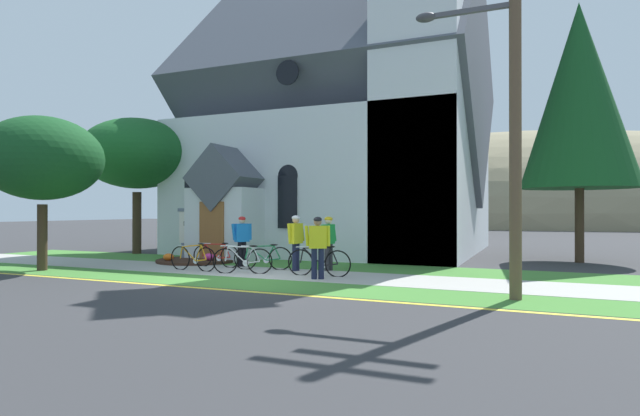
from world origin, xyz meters
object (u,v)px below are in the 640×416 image
utility_pole (510,70)px  bicycle_orange (216,256)px  bicycle_yellow (319,262)px  cyclist_in_orange_jersey (296,239)px  bicycle_red (193,258)px  roadside_conifer (579,95)px  cyclist_in_yellow_jersey (242,238)px  church_sign (203,227)px  verge_sapling (42,159)px  cyclist_in_red_jersey (329,239)px  cyclist_in_green_jersey (318,243)px  bicycle_blue (263,258)px  yard_deciduous_tree (137,154)px  bicycle_green (243,260)px

utility_pole → bicycle_orange: bearing=164.2°
bicycle_yellow → cyclist_in_orange_jersey: (-1.09, 0.79, 0.58)m
bicycle_yellow → bicycle_red: 3.96m
bicycle_red → roadside_conifer: bearing=34.1°
cyclist_in_yellow_jersey → church_sign: bearing=155.8°
cyclist_in_orange_jersey → verge_sapling: size_ratio=0.36×
cyclist_in_red_jersey → cyclist_in_yellow_jersey: bearing=-178.4°
cyclist_in_green_jersey → bicycle_yellow: bearing=110.0°
cyclist_in_green_jersey → cyclist_in_yellow_jersey: (-3.41, 1.77, -0.02)m
bicycle_blue → cyclist_in_red_jersey: bearing=15.7°
cyclist_in_red_jersey → bicycle_yellow: bearing=-79.2°
cyclist_in_orange_jersey → yard_deciduous_tree: bearing=162.0°
utility_pole → bicycle_green: bearing=168.9°
bicycle_green → yard_deciduous_tree: bearing=152.4°
cyclist_in_yellow_jersey → cyclist_in_red_jersey: bearing=1.6°
bicycle_red → verge_sapling: bearing=-157.7°
bicycle_red → cyclist_in_orange_jersey: (2.85, 1.12, 0.58)m
cyclist_in_yellow_jersey → utility_pole: bearing=-19.8°
bicycle_orange → verge_sapling: 5.91m
bicycle_orange → cyclist_in_red_jersey: (3.63, 0.52, 0.57)m
bicycle_yellow → bicycle_red: (-3.94, -0.34, -0.01)m
bicycle_orange → bicycle_blue: (1.70, -0.02, -0.00)m
bicycle_orange → cyclist_in_yellow_jersey: cyclist_in_yellow_jersey is taller
bicycle_red → cyclist_in_green_jersey: bearing=-3.6°
cyclist_in_orange_jersey → yard_deciduous_tree: yard_deciduous_tree is taller
verge_sapling → cyclist_in_yellow_jersey: bearing=33.2°
yard_deciduous_tree → verge_sapling: (1.68, -5.68, -0.79)m
church_sign → bicycle_orange: size_ratio=1.19×
church_sign → utility_pole: bearing=-20.7°
bicycle_yellow → roadside_conifer: size_ratio=0.20×
bicycle_orange → yard_deciduous_tree: 7.62m
utility_pole → cyclist_in_green_jersey: bearing=166.2°
verge_sapling → bicycle_yellow: bearing=14.2°
cyclist_in_yellow_jersey → roadside_conifer: roadside_conifer is taller
bicycle_green → verge_sapling: size_ratio=0.36×
bicycle_green → cyclist_in_green_jersey: 2.51m
bicycle_red → yard_deciduous_tree: 8.03m
bicycle_red → cyclist_in_green_jersey: 4.20m
roadside_conifer → yard_deciduous_tree: size_ratio=1.61×
bicycle_orange → cyclist_in_yellow_jersey: (0.67, 0.44, 0.56)m
bicycle_orange → bicycle_green: bicycle_green is taller
bicycle_green → bicycle_yellow: 2.24m
utility_pole → roadside_conifer: 8.95m
cyclist_in_orange_jersey → roadside_conifer: (7.88, 6.14, 4.81)m
utility_pole → yard_deciduous_tree: size_ratio=1.49×
bicycle_yellow → cyclist_in_orange_jersey: cyclist_in_orange_jersey is taller
church_sign → yard_deciduous_tree: yard_deciduous_tree is taller
bicycle_red → roadside_conifer: 14.03m
bicycle_green → verge_sapling: verge_sapling is taller
bicycle_red → church_sign: bearing=120.8°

